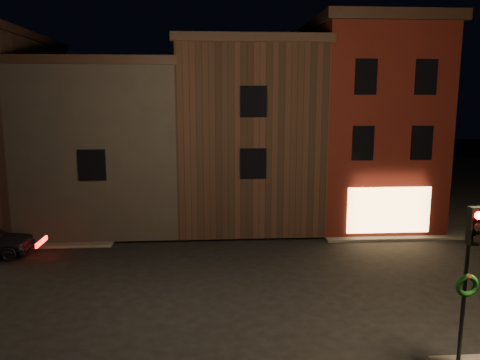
% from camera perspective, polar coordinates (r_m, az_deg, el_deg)
% --- Properties ---
extents(ground, '(120.00, 120.00, 0.00)m').
position_cam_1_polar(ground, '(17.04, -1.79, -13.06)').
color(ground, black).
rests_on(ground, ground).
extents(sidewalk_far_right, '(30.00, 30.00, 0.12)m').
position_cam_1_polar(sidewalk_far_right, '(41.71, 25.67, -0.22)').
color(sidewalk_far_right, '#2D2B28').
rests_on(sidewalk_far_right, ground).
extents(corner_building, '(6.50, 8.50, 10.50)m').
position_cam_1_polar(corner_building, '(26.61, 14.95, 6.85)').
color(corner_building, '#44100C').
rests_on(corner_building, ground).
extents(row_building_a, '(7.30, 10.30, 9.40)m').
position_cam_1_polar(row_building_a, '(26.33, 0.57, 5.92)').
color(row_building_a, black).
rests_on(row_building_a, ground).
extents(row_building_b, '(7.80, 10.30, 8.40)m').
position_cam_1_polar(row_building_b, '(26.80, -15.14, 4.57)').
color(row_building_b, black).
rests_on(row_building_b, ground).
extents(traffic_signal, '(0.58, 0.38, 4.05)m').
position_cam_1_polar(traffic_signal, '(12.49, 26.18, -8.99)').
color(traffic_signal, black).
rests_on(traffic_signal, sidewalk_near_right).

